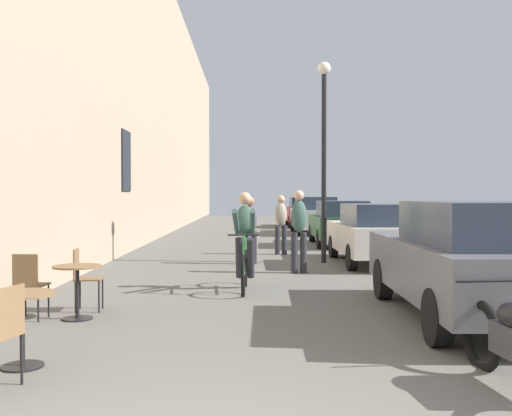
{
  "coord_description": "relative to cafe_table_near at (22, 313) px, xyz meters",
  "views": [
    {
      "loc": [
        0.26,
        -3.23,
        1.66
      ],
      "look_at": [
        0.49,
        15.55,
        1.24
      ],
      "focal_mm": 41.06,
      "sensor_mm": 36.0,
      "label": 1
    }
  ],
  "objects": [
    {
      "name": "building_facade_left",
      "position": [
        -1.53,
        11.6,
        4.98
      ],
      "size": [
        0.54,
        68.0,
        11.0
      ],
      "color": "tan",
      "rests_on": "ground_plane"
    },
    {
      "name": "parked_car_third",
      "position": [
        5.19,
        13.59,
        0.24
      ],
      "size": [
        1.81,
        4.17,
        1.47
      ],
      "color": "#23512D",
      "rests_on": "ground_plane"
    },
    {
      "name": "cafe_table_near",
      "position": [
        0.0,
        0.0,
        0.0
      ],
      "size": [
        0.64,
        0.64,
        0.72
      ],
      "color": "black",
      "rests_on": "ground_plane"
    },
    {
      "name": "pedestrian_mid",
      "position": [
        2.21,
        8.42,
        0.39
      ],
      "size": [
        0.36,
        0.28,
        1.62
      ],
      "color": "#26262D",
      "rests_on": "ground_plane"
    },
    {
      "name": "parked_car_fourth",
      "position": [
        5.0,
        19.39,
        0.3
      ],
      "size": [
        1.95,
        4.48,
        1.58
      ],
      "color": "#B7B7BC",
      "rests_on": "ground_plane"
    },
    {
      "name": "pedestrian_near",
      "position": [
        3.25,
        6.76,
        0.47
      ],
      "size": [
        0.37,
        0.29,
        1.76
      ],
      "color": "#26262D",
      "rests_on": "ground_plane"
    },
    {
      "name": "parked_car_fifth",
      "position": [
        5.08,
        24.79,
        0.28
      ],
      "size": [
        1.88,
        4.36,
        1.54
      ],
      "color": "maroon",
      "rests_on": "ground_plane"
    },
    {
      "name": "cafe_table_mid",
      "position": [
        -0.11,
        2.18,
        0.0
      ],
      "size": [
        0.64,
        0.64,
        0.72
      ],
      "color": "black",
      "rests_on": "ground_plane"
    },
    {
      "name": "cafe_chair_mid_toward_wall",
      "position": [
        -0.72,
        2.1,
        -0.0
      ],
      "size": [
        0.41,
        0.41,
        0.89
      ],
      "color": "black",
      "rests_on": "ground_plane"
    },
    {
      "name": "cyclist_on_bicycle",
      "position": [
        2.11,
        4.6,
        0.29
      ],
      "size": [
        0.52,
        1.76,
        1.74
      ],
      "color": "black",
      "rests_on": "ground_plane"
    },
    {
      "name": "street_lamp",
      "position": [
        4.01,
        8.63,
        2.59
      ],
      "size": [
        0.32,
        0.32,
        4.9
      ],
      "color": "black",
      "rests_on": "ground_plane"
    },
    {
      "name": "parked_car_second",
      "position": [
        5.2,
        8.37,
        0.23
      ],
      "size": [
        1.75,
        4.09,
        1.45
      ],
      "color": "beige",
      "rests_on": "ground_plane"
    },
    {
      "name": "cafe_chair_near_toward_street",
      "position": [
        0.07,
        -0.66,
        -0.0
      ],
      "size": [
        0.46,
        0.46,
        0.89
      ],
      "color": "black",
      "rests_on": "ground_plane"
    },
    {
      "name": "parked_car_nearest",
      "position": [
        5.12,
        2.03,
        0.3
      ],
      "size": [
        1.96,
        4.48,
        1.58
      ],
      "color": "#595960",
      "rests_on": "ground_plane"
    },
    {
      "name": "cafe_chair_mid_toward_street",
      "position": [
        -0.18,
        2.75,
        -0.0
      ],
      "size": [
        0.41,
        0.41,
        0.89
      ],
      "color": "black",
      "rests_on": "ground_plane"
    },
    {
      "name": "pedestrian_far",
      "position": [
        3.08,
        10.66,
        0.41
      ],
      "size": [
        0.38,
        0.3,
        1.65
      ],
      "color": "#26262D",
      "rests_on": "ground_plane"
    }
  ]
}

